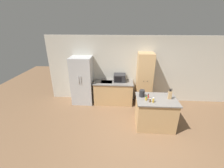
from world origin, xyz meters
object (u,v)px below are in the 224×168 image
at_px(pantry_cabinet, 144,79).
at_px(knife_block, 170,95).
at_px(refrigerator, 82,81).
at_px(spice_bottle_short_red, 146,98).
at_px(spice_bottle_amber_oil, 148,96).
at_px(spice_bottle_green_herb, 150,100).
at_px(microwave, 120,78).
at_px(spice_bottle_tall_dark, 153,100).
at_px(kettle, 142,93).

bearing_deg(pantry_cabinet, knife_block, -68.62).
xyz_separation_m(refrigerator, spice_bottle_short_red, (2.25, -1.48, 0.08)).
distance_m(spice_bottle_amber_oil, spice_bottle_green_herb, 0.23).
height_order(refrigerator, pantry_cabinet, pantry_cabinet).
bearing_deg(refrigerator, pantry_cabinet, 1.22).
bearing_deg(knife_block, refrigerator, 155.40).
bearing_deg(spice_bottle_amber_oil, spice_bottle_green_herb, -86.46).
distance_m(microwave, spice_bottle_short_red, 1.78).
relative_size(microwave, spice_bottle_tall_dark, 2.97).
bearing_deg(refrigerator, spice_bottle_tall_dark, -33.27).
bearing_deg(pantry_cabinet, spice_bottle_tall_dark, -88.99).
distance_m(microwave, spice_bottle_amber_oil, 1.70).
bearing_deg(pantry_cabinet, spice_bottle_amber_oil, -92.90).
distance_m(spice_bottle_short_red, spice_bottle_green_herb, 0.14).
bearing_deg(spice_bottle_tall_dark, microwave, 119.82).
bearing_deg(refrigerator, kettle, -30.13).
bearing_deg(pantry_cabinet, kettle, -100.84).
xyz_separation_m(refrigerator, microwave, (1.45, 0.11, 0.11)).
relative_size(spice_bottle_tall_dark, spice_bottle_green_herb, 1.24).
height_order(pantry_cabinet, spice_bottle_short_red, pantry_cabinet).
xyz_separation_m(microwave, knife_block, (1.50, -1.46, 0.04)).
bearing_deg(spice_bottle_green_herb, knife_block, 21.02).
relative_size(spice_bottle_amber_oil, spice_bottle_green_herb, 1.20).
distance_m(microwave, knife_block, 2.09).
distance_m(spice_bottle_short_red, kettle, 0.25).
bearing_deg(spice_bottle_amber_oil, refrigerator, 149.89).
relative_size(pantry_cabinet, knife_block, 6.03).
bearing_deg(knife_block, spice_bottle_short_red, -169.65).
relative_size(spice_bottle_short_red, kettle, 0.50).
xyz_separation_m(refrigerator, spice_bottle_tall_dark, (2.43, -1.59, 0.09)).
bearing_deg(spice_bottle_green_herb, pantry_cabinet, 88.02).
height_order(spice_bottle_tall_dark, spice_bottle_green_herb, spice_bottle_tall_dark).
height_order(spice_bottle_amber_oil, spice_bottle_green_herb, spice_bottle_amber_oil).
bearing_deg(knife_block, spice_bottle_green_herb, -158.98).
distance_m(pantry_cabinet, kettle, 1.32).
bearing_deg(knife_block, pantry_cabinet, 111.38).
distance_m(pantry_cabinet, spice_bottle_tall_dark, 1.64).
bearing_deg(spice_bottle_amber_oil, spice_bottle_tall_dark, -67.71).
distance_m(refrigerator, pantry_cabinet, 2.40).
bearing_deg(kettle, spice_bottle_short_red, -66.31).
xyz_separation_m(knife_block, kettle, (-0.80, 0.10, -0.02)).
bearing_deg(spice_bottle_short_red, spice_bottle_amber_oil, 58.66).
distance_m(refrigerator, spice_bottle_amber_oil, 2.69).
relative_size(knife_block, spice_bottle_short_red, 2.83).
height_order(spice_bottle_short_red, kettle, kettle).
xyz_separation_m(knife_block, spice_bottle_tall_dark, (-0.52, -0.24, -0.06)).
xyz_separation_m(refrigerator, pantry_cabinet, (2.40, 0.05, 0.09)).
height_order(microwave, kettle, kettle).
relative_size(pantry_cabinet, spice_bottle_tall_dark, 13.50).
relative_size(knife_block, spice_bottle_tall_dark, 2.24).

